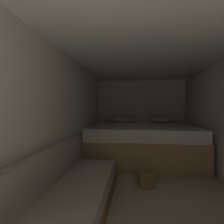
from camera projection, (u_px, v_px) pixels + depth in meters
name	position (u px, v px, depth m)	size (l,w,h in m)	color
ground_plane	(148.00, 195.00, 2.47)	(7.44, 7.44, 0.00)	#B2A893
wall_back	(141.00, 115.00, 5.18)	(2.53, 0.05, 2.00)	silver
wall_left	(60.00, 121.00, 2.61)	(0.05, 5.44, 2.00)	silver
ceiling_slab	(148.00, 46.00, 2.44)	(2.53, 5.44, 0.05)	white
bed	(142.00, 142.00, 4.17)	(2.31, 1.94, 0.99)	tan
sofa_left	(61.00, 207.00, 1.76)	(0.72, 2.64, 0.72)	olive
wicker_basket	(146.00, 179.00, 2.74)	(0.27, 0.27, 0.24)	olive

